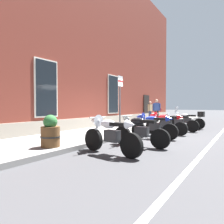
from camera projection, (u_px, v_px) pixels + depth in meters
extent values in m
plane|color=#38383A|center=(138.00, 135.00, 9.49)|extent=(140.00, 140.00, 0.00)
cube|color=slate|center=(110.00, 131.00, 10.34)|extent=(32.97, 3.11, 0.15)
cube|color=silver|center=(214.00, 141.00, 7.75)|extent=(32.97, 0.12, 0.01)
cube|color=maroon|center=(43.00, 42.00, 13.00)|extent=(26.97, 7.18, 10.88)
cube|color=gray|center=(87.00, 124.00, 11.16)|extent=(26.97, 0.10, 0.70)
cube|color=silver|center=(46.00, 88.00, 8.86)|extent=(1.22, 0.06, 2.52)
cube|color=black|center=(47.00, 88.00, 8.85)|extent=(1.10, 0.03, 2.40)
cube|color=silver|center=(113.00, 94.00, 13.38)|extent=(1.22, 0.06, 2.52)
cube|color=black|center=(114.00, 94.00, 13.37)|extent=(1.10, 0.03, 2.40)
cube|color=black|center=(146.00, 108.00, 17.92)|extent=(1.10, 0.08, 2.30)
cylinder|color=black|center=(94.00, 140.00, 6.08)|extent=(0.22, 0.67, 0.66)
cylinder|color=black|center=(131.00, 146.00, 5.14)|extent=(0.22, 0.67, 0.66)
cylinder|color=silver|center=(96.00, 131.00, 6.00)|extent=(0.12, 0.33, 0.68)
cube|color=#28282B|center=(112.00, 136.00, 5.57)|extent=(0.29, 0.47, 0.32)
ellipsoid|color=silver|center=(108.00, 124.00, 5.66)|extent=(0.34, 0.55, 0.24)
cube|color=black|center=(119.00, 124.00, 5.41)|extent=(0.29, 0.51, 0.10)
cylinder|color=silver|center=(98.00, 117.00, 5.94)|extent=(0.62, 0.13, 0.04)
cylinder|color=silver|center=(123.00, 141.00, 5.46)|extent=(0.16, 0.46, 0.09)
cone|color=silver|center=(95.00, 121.00, 6.03)|extent=(0.41, 0.39, 0.36)
cone|color=silver|center=(131.00, 125.00, 5.14)|extent=(0.28, 0.29, 0.24)
cylinder|color=black|center=(123.00, 135.00, 7.04)|extent=(0.13, 0.63, 0.63)
cylinder|color=black|center=(160.00, 139.00, 6.28)|extent=(0.13, 0.63, 0.63)
cylinder|color=silver|center=(125.00, 127.00, 6.98)|extent=(0.08, 0.33, 0.69)
cube|color=#28282B|center=(142.00, 132.00, 6.63)|extent=(0.23, 0.44, 0.32)
ellipsoid|color=black|center=(138.00, 121.00, 6.70)|extent=(0.27, 0.53, 0.24)
cube|color=black|center=(148.00, 121.00, 6.49)|extent=(0.23, 0.48, 0.10)
cylinder|color=silver|center=(127.00, 116.00, 6.92)|extent=(0.62, 0.05, 0.04)
cylinder|color=silver|center=(152.00, 136.00, 6.56)|extent=(0.10, 0.45, 0.09)
sphere|color=silver|center=(125.00, 118.00, 6.97)|extent=(0.18, 0.18, 0.18)
cylinder|color=black|center=(139.00, 130.00, 8.68)|extent=(0.13, 0.64, 0.64)
cylinder|color=black|center=(170.00, 132.00, 7.92)|extent=(0.13, 0.64, 0.64)
cylinder|color=silver|center=(141.00, 124.00, 8.62)|extent=(0.08, 0.32, 0.66)
cube|color=#28282B|center=(155.00, 126.00, 8.27)|extent=(0.23, 0.44, 0.32)
ellipsoid|color=#192D9E|center=(151.00, 119.00, 8.34)|extent=(0.27, 0.52, 0.24)
cube|color=black|center=(160.00, 119.00, 8.13)|extent=(0.23, 0.48, 0.10)
cylinder|color=silver|center=(143.00, 115.00, 8.56)|extent=(0.62, 0.05, 0.04)
cylinder|color=silver|center=(163.00, 130.00, 8.20)|extent=(0.10, 0.45, 0.09)
cone|color=#192D9E|center=(140.00, 117.00, 8.64)|extent=(0.37, 0.35, 0.36)
cone|color=#192D9E|center=(170.00, 119.00, 7.92)|extent=(0.24, 0.26, 0.24)
cylinder|color=black|center=(152.00, 127.00, 9.94)|extent=(0.16, 0.62, 0.62)
cylinder|color=black|center=(181.00, 129.00, 9.10)|extent=(0.16, 0.62, 0.62)
cylinder|color=silver|center=(154.00, 121.00, 9.88)|extent=(0.09, 0.33, 0.68)
cube|color=#28282B|center=(167.00, 124.00, 9.49)|extent=(0.25, 0.45, 0.32)
ellipsoid|color=red|center=(164.00, 117.00, 9.57)|extent=(0.29, 0.53, 0.24)
cube|color=black|center=(171.00, 117.00, 9.34)|extent=(0.25, 0.49, 0.10)
cylinder|color=silver|center=(155.00, 113.00, 9.82)|extent=(0.62, 0.07, 0.04)
cylinder|color=silver|center=(174.00, 127.00, 9.41)|extent=(0.12, 0.45, 0.09)
cone|color=red|center=(153.00, 115.00, 9.90)|extent=(0.38, 0.36, 0.36)
cone|color=red|center=(180.00, 117.00, 9.10)|extent=(0.25, 0.27, 0.24)
cylinder|color=black|center=(164.00, 125.00, 11.16)|extent=(0.14, 0.63, 0.62)
cylinder|color=black|center=(193.00, 126.00, 10.32)|extent=(0.14, 0.63, 0.62)
cylinder|color=silver|center=(166.00, 120.00, 11.10)|extent=(0.08, 0.31, 0.63)
cube|color=#28282B|center=(179.00, 122.00, 10.71)|extent=(0.23, 0.45, 0.32)
ellipsoid|color=slate|center=(176.00, 117.00, 10.78)|extent=(0.27, 0.53, 0.24)
cube|color=black|center=(183.00, 117.00, 10.57)|extent=(0.23, 0.49, 0.10)
cylinder|color=silver|center=(168.00, 113.00, 11.04)|extent=(0.62, 0.05, 0.04)
cylinder|color=silver|center=(185.00, 125.00, 10.64)|extent=(0.10, 0.45, 0.09)
sphere|color=silver|center=(166.00, 115.00, 11.09)|extent=(0.18, 0.18, 0.18)
cylinder|color=black|center=(174.00, 123.00, 12.50)|extent=(0.16, 0.63, 0.63)
cylinder|color=black|center=(199.00, 124.00, 11.63)|extent=(0.16, 0.63, 0.63)
cylinder|color=silver|center=(176.00, 119.00, 12.43)|extent=(0.09, 0.31, 0.63)
cube|color=#28282B|center=(187.00, 120.00, 12.03)|extent=(0.25, 0.45, 0.32)
ellipsoid|color=#B7BABF|center=(185.00, 116.00, 12.11)|extent=(0.29, 0.54, 0.24)
cube|color=black|center=(191.00, 116.00, 11.88)|extent=(0.25, 0.49, 0.10)
cylinder|color=silver|center=(177.00, 113.00, 12.37)|extent=(0.62, 0.08, 0.04)
cylinder|color=silver|center=(193.00, 123.00, 11.95)|extent=(0.12, 0.45, 0.09)
cube|color=#B2BCC6|center=(176.00, 110.00, 12.40)|extent=(0.37, 0.17, 0.40)
cube|color=black|center=(201.00, 114.00, 11.56)|extent=(0.38, 0.34, 0.30)
cylinder|color=black|center=(155.00, 116.00, 15.56)|extent=(0.14, 0.14, 0.84)
cylinder|color=black|center=(158.00, 116.00, 15.52)|extent=(0.14, 0.14, 0.84)
cube|color=#2D478C|center=(157.00, 107.00, 15.52)|extent=(0.31, 0.44, 0.60)
sphere|color=tan|center=(157.00, 101.00, 15.51)|extent=(0.23, 0.23, 0.23)
cylinder|color=#2D478C|center=(153.00, 107.00, 15.59)|extent=(0.09, 0.09, 0.57)
cylinder|color=#2D478C|center=(160.00, 107.00, 15.46)|extent=(0.09, 0.09, 0.57)
cube|color=maroon|center=(161.00, 110.00, 15.46)|extent=(0.14, 0.11, 0.24)
cylinder|color=#2D3351|center=(149.00, 116.00, 16.77)|extent=(0.14, 0.14, 0.78)
cylinder|color=#2D3351|center=(151.00, 116.00, 16.91)|extent=(0.14, 0.14, 0.78)
cube|color=tan|center=(150.00, 108.00, 16.82)|extent=(0.43, 0.26, 0.56)
sphere|color=tan|center=(150.00, 103.00, 16.81)|extent=(0.21, 0.21, 0.21)
cylinder|color=tan|center=(148.00, 108.00, 16.64)|extent=(0.09, 0.09, 0.53)
cylinder|color=tan|center=(152.00, 108.00, 17.01)|extent=(0.09, 0.09, 0.53)
cylinder|color=#4C4C51|center=(120.00, 104.00, 8.81)|extent=(0.06, 0.06, 2.51)
cube|color=white|center=(120.00, 81.00, 8.77)|extent=(0.36, 0.03, 0.44)
cube|color=red|center=(121.00, 81.00, 8.76)|extent=(0.36, 0.01, 0.08)
cylinder|color=brown|center=(50.00, 137.00, 5.89)|extent=(0.54, 0.54, 0.59)
cylinder|color=black|center=(50.00, 137.00, 5.89)|extent=(0.57, 0.57, 0.04)
sphere|color=#28602D|center=(50.00, 122.00, 5.87)|extent=(0.40, 0.40, 0.40)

